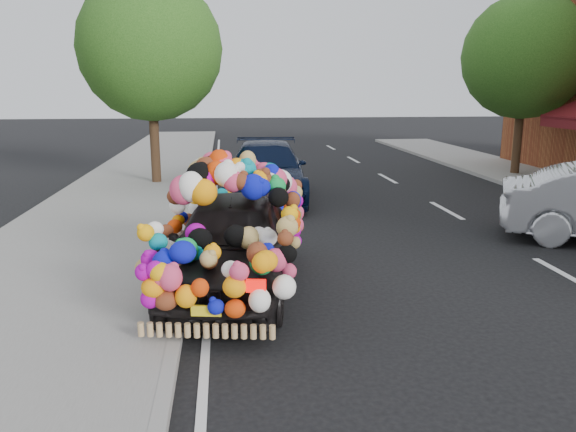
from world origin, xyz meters
name	(u,v)px	position (x,y,z in m)	size (l,w,h in m)	color
ground	(344,287)	(0.00, 0.00, 0.00)	(100.00, 100.00, 0.00)	black
sidewalk	(44,295)	(-4.30, 0.00, 0.06)	(4.00, 60.00, 0.12)	gray
kerb	(185,289)	(-2.35, 0.00, 0.07)	(0.15, 60.00, 0.13)	gray
lane_markings	(570,277)	(3.60, 0.00, 0.01)	(6.00, 50.00, 0.01)	silver
tree_near_sidewalk	(150,49)	(-3.80, 9.50, 4.02)	(4.20, 4.20, 6.13)	#332114
tree_far_b	(525,57)	(8.00, 10.00, 3.89)	(4.00, 4.00, 5.90)	#332114
plush_art_car	(233,219)	(-1.63, 0.16, 1.04)	(2.68, 4.56, 2.04)	black
navy_sedan	(266,171)	(-0.64, 7.03, 0.75)	(2.09, 5.14, 1.49)	black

